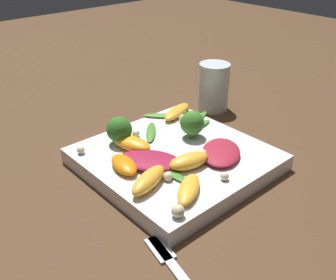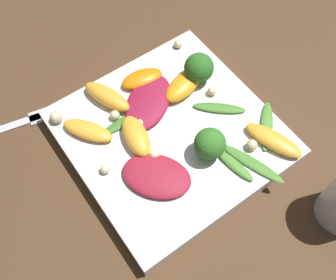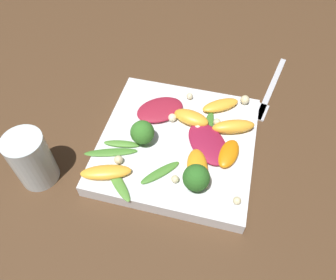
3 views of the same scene
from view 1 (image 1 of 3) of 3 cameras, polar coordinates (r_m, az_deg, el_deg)
The scene contains 27 objects.
ground_plane at distance 0.62m, azimuth 1.05°, elevation -3.79°, with size 2.40×2.40×0.00m, color #4C331E.
plate at distance 0.61m, azimuth 1.06°, elevation -2.79°, with size 0.26×0.26×0.03m.
drinking_glass at distance 0.80m, azimuth 6.64°, elevation 7.66°, with size 0.06×0.06×0.09m.
fork at distance 0.44m, azimuth 2.34°, elevation -19.55°, with size 0.19×0.06×0.01m.
radicchio_leaf_0 at distance 0.60m, azimuth 7.69°, elevation -1.76°, with size 0.10×0.10×0.01m.
radicchio_leaf_1 at distance 0.58m, azimuth -2.93°, elevation -2.84°, with size 0.11×0.10×0.01m.
orange_segment_0 at distance 0.56m, azimuth -6.41°, elevation -3.56°, with size 0.06×0.04×0.02m.
orange_segment_1 at distance 0.51m, azimuth 3.02°, elevation -7.12°, with size 0.06×0.07×0.01m.
orange_segment_2 at distance 0.52m, azimuth -2.85°, elevation -5.83°, with size 0.05×0.08×0.02m.
orange_segment_3 at distance 0.72m, azimuth 1.31°, elevation 4.13°, with size 0.05×0.08×0.02m.
orange_segment_4 at distance 0.61m, azimuth -5.31°, elevation -0.48°, with size 0.07×0.05×0.02m.
orange_segment_5 at distance 0.56m, azimuth 3.07°, elevation -3.07°, with size 0.04×0.07×0.02m.
broccoli_floret_0 at distance 0.64m, azimuth 3.53°, elevation 2.45°, with size 0.04×0.04×0.04m.
broccoli_floret_1 at distance 0.62m, azimuth -7.09°, elevation 1.48°, with size 0.04×0.04×0.04m.
arugula_sprig_0 at distance 0.55m, azimuth 0.28°, elevation -4.68°, with size 0.07×0.02×0.01m.
arugula_sprig_1 at distance 0.71m, azimuth -0.59°, elevation 3.54°, with size 0.07×0.06×0.01m.
arugula_sprig_2 at distance 0.66m, azimuth -2.50°, elevation 1.17°, with size 0.06×0.06×0.01m.
arugula_sprig_3 at distance 0.70m, azimuth 4.03°, elevation 2.86°, with size 0.04×0.09×0.00m.
arugula_sprig_4 at distance 0.68m, azimuth 4.54°, elevation 2.06°, with size 0.02×0.06×0.01m.
macadamia_nut_0 at distance 0.54m, azimuth 7.98°, elevation -5.35°, with size 0.01×0.01×0.01m.
macadamia_nut_1 at distance 0.65m, azimuth -4.68°, elevation 0.95°, with size 0.01×0.01×0.01m.
macadamia_nut_2 at distance 0.59m, azimuth 4.98°, elevation -2.01°, with size 0.01×0.01×0.01m.
macadamia_nut_3 at distance 0.61m, azimuth -12.54°, elevation -1.44°, with size 0.01×0.01×0.01m.
macadamia_nut_4 at distance 0.54m, azimuth -0.03°, elevation -5.29°, with size 0.01×0.01×0.01m.
macadamia_nut_5 at distance 0.48m, azimuth 1.44°, elevation -10.25°, with size 0.02×0.02×0.02m.
macadamia_nut_6 at distance 0.69m, azimuth 2.14°, elevation 3.16°, with size 0.01×0.01×0.01m.
macadamia_nut_7 at distance 0.57m, azimuth 0.89°, elevation -3.36°, with size 0.01×0.01×0.01m.
Camera 1 is at (-0.38, 0.35, 0.34)m, focal length 42.00 mm.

